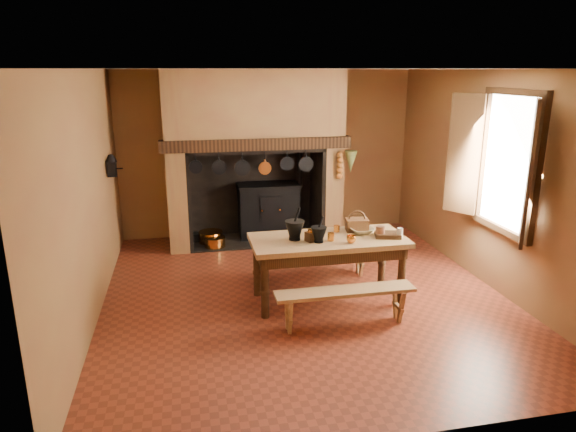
% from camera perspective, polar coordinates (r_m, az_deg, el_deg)
% --- Properties ---
extents(floor, '(5.50, 5.50, 0.00)m').
position_cam_1_polar(floor, '(6.69, 1.76, -8.70)').
color(floor, maroon).
rests_on(floor, ground).
extents(ceiling, '(5.50, 5.50, 0.00)m').
position_cam_1_polar(ceiling, '(6.08, 1.99, 16.02)').
color(ceiling, silver).
rests_on(ceiling, back_wall).
extents(back_wall, '(5.00, 0.02, 2.80)m').
position_cam_1_polar(back_wall, '(8.89, -2.28, 6.95)').
color(back_wall, olive).
rests_on(back_wall, floor).
extents(wall_left, '(0.02, 5.50, 2.80)m').
position_cam_1_polar(wall_left, '(6.17, -21.36, 1.80)').
color(wall_left, olive).
rests_on(wall_left, floor).
extents(wall_right, '(0.02, 5.50, 2.80)m').
position_cam_1_polar(wall_right, '(7.23, 21.56, 3.74)').
color(wall_right, olive).
rests_on(wall_right, floor).
extents(wall_front, '(5.00, 0.02, 2.80)m').
position_cam_1_polar(wall_front, '(3.74, 11.76, -6.29)').
color(wall_front, olive).
rests_on(wall_front, floor).
extents(chimney_breast, '(2.95, 0.96, 2.80)m').
position_cam_1_polar(chimney_breast, '(8.36, -3.87, 9.20)').
color(chimney_breast, olive).
rests_on(chimney_breast, floor).
extents(iron_range, '(1.12, 0.55, 1.60)m').
position_cam_1_polar(iron_range, '(8.78, -2.16, 0.72)').
color(iron_range, black).
rests_on(iron_range, floor).
extents(hearth_pans, '(0.51, 0.62, 0.20)m').
position_cam_1_polar(hearth_pans, '(8.58, -8.54, -2.55)').
color(hearth_pans, orange).
rests_on(hearth_pans, floor).
extents(hanging_pans, '(1.92, 0.29, 0.27)m').
position_cam_1_polar(hanging_pans, '(7.93, -3.59, 5.53)').
color(hanging_pans, black).
rests_on(hanging_pans, chimney_breast).
extents(onion_string, '(0.12, 0.10, 0.46)m').
position_cam_1_polar(onion_string, '(8.21, 5.77, 5.62)').
color(onion_string, '#9F681D').
rests_on(onion_string, chimney_breast).
extents(herb_bunch, '(0.20, 0.20, 0.35)m').
position_cam_1_polar(herb_bunch, '(8.25, 6.98, 6.00)').
color(herb_bunch, '#57652F').
rests_on(herb_bunch, chimney_breast).
extents(window, '(0.39, 1.75, 1.76)m').
position_cam_1_polar(window, '(6.77, 22.55, 5.46)').
color(window, white).
rests_on(window, wall_right).
extents(wall_coffee_mill, '(0.23, 0.16, 0.31)m').
position_cam_1_polar(wall_coffee_mill, '(7.64, -19.03, 5.48)').
color(wall_coffee_mill, black).
rests_on(wall_coffee_mill, wall_left).
extents(work_table, '(1.89, 0.84, 0.82)m').
position_cam_1_polar(work_table, '(6.31, 4.50, -3.56)').
color(work_table, '#AC774F').
rests_on(work_table, floor).
extents(bench_front, '(1.58, 0.28, 0.44)m').
position_cam_1_polar(bench_front, '(5.82, 6.34, -9.14)').
color(bench_front, '#AC774F').
rests_on(bench_front, floor).
extents(bench_back, '(1.65, 0.29, 0.47)m').
position_cam_1_polar(bench_back, '(7.06, 2.88, -4.32)').
color(bench_back, '#AC774F').
rests_on(bench_back, floor).
extents(mortar_large, '(0.24, 0.24, 0.40)m').
position_cam_1_polar(mortar_large, '(6.14, 0.75, -1.48)').
color(mortar_large, black).
rests_on(mortar_large, work_table).
extents(mortar_small, '(0.19, 0.19, 0.32)m').
position_cam_1_polar(mortar_small, '(6.07, 3.46, -1.97)').
color(mortar_small, black).
rests_on(mortar_small, work_table).
extents(coffee_grinder, '(0.17, 0.15, 0.18)m').
position_cam_1_polar(coffee_grinder, '(6.12, 2.59, -2.21)').
color(coffee_grinder, '#3C2713').
rests_on(coffee_grinder, work_table).
extents(brass_mug_a, '(0.11, 0.11, 0.09)m').
position_cam_1_polar(brass_mug_a, '(6.16, 4.79, -2.31)').
color(brass_mug_a, orange).
rests_on(brass_mug_a, work_table).
extents(brass_mug_b, '(0.08, 0.08, 0.08)m').
position_cam_1_polar(brass_mug_b, '(6.50, 5.43, -1.40)').
color(brass_mug_b, orange).
rests_on(brass_mug_b, work_table).
extents(mixing_bowl, '(0.32, 0.32, 0.07)m').
position_cam_1_polar(mixing_bowl, '(6.48, 8.22, -1.59)').
color(mixing_bowl, beige).
rests_on(mixing_bowl, work_table).
extents(stoneware_crock, '(0.14, 0.14, 0.14)m').
position_cam_1_polar(stoneware_crock, '(6.35, 10.20, -1.75)').
color(stoneware_crock, '#573120').
rests_on(stoneware_crock, work_table).
extents(glass_jar, '(0.09, 0.09, 0.13)m').
position_cam_1_polar(glass_jar, '(6.37, 12.33, -1.87)').
color(glass_jar, beige).
rests_on(glass_jar, work_table).
extents(wicker_basket, '(0.30, 0.24, 0.27)m').
position_cam_1_polar(wicker_basket, '(6.56, 7.66, -0.90)').
color(wicker_basket, '#533419').
rests_on(wicker_basket, work_table).
extents(wooden_tray, '(0.35, 0.29, 0.05)m').
position_cam_1_polar(wooden_tray, '(6.39, 11.03, -2.07)').
color(wooden_tray, '#3C2713').
rests_on(wooden_tray, work_table).
extents(brass_cup, '(0.12, 0.12, 0.09)m').
position_cam_1_polar(brass_cup, '(6.10, 7.04, -2.57)').
color(brass_cup, orange).
rests_on(brass_cup, work_table).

